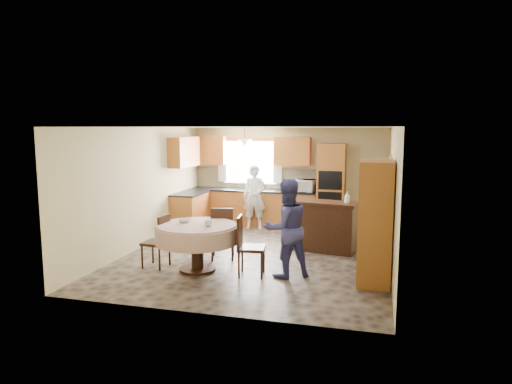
{
  "coord_description": "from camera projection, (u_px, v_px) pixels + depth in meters",
  "views": [
    {
      "loc": [
        2.21,
        -8.48,
        2.48
      ],
      "look_at": [
        -0.12,
        0.3,
        1.21
      ],
      "focal_mm": 32.0,
      "sensor_mm": 36.0,
      "label": 1
    }
  ],
  "objects": [
    {
      "name": "chair_left",
      "position": [
        159.0,
        239.0,
        8.14
      ],
      "size": [
        0.44,
        0.44,
        0.95
      ],
      "rotation": [
        0.0,
        0.0,
        -1.64
      ],
      "color": "#371D0F",
      "rests_on": "floor"
    },
    {
      "name": "chair_right",
      "position": [
        247.0,
        243.0,
        7.68
      ],
      "size": [
        0.5,
        0.5,
        1.02
      ],
      "rotation": [
        0.0,
        0.0,
        1.72
      ],
      "color": "#371D0F",
      "rests_on": "floor"
    },
    {
      "name": "oven_lower",
      "position": [
        330.0,
        201.0,
        10.9
      ],
      "size": [
        0.56,
        0.01,
        0.45
      ],
      "primitive_type": "cube",
      "color": "black",
      "rests_on": "oven_tower"
    },
    {
      "name": "wall_cab_right",
      "position": [
        292.0,
        151.0,
        11.44
      ],
      "size": [
        0.9,
        0.33,
        0.72
      ],
      "primitive_type": "cube",
      "color": "#C06830",
      "rests_on": "wall_back"
    },
    {
      "name": "floor",
      "position": [
        258.0,
        255.0,
        9.03
      ],
      "size": [
        5.0,
        6.0,
        0.01
      ],
      "primitive_type": "cube",
      "color": "#6C5C4B",
      "rests_on": "ground"
    },
    {
      "name": "bottle_sideboard",
      "position": [
        347.0,
        198.0,
        9.04
      ],
      "size": [
        0.12,
        0.12,
        0.29
      ],
      "primitive_type": "imported",
      "rotation": [
        0.0,
        0.0,
        0.11
      ],
      "color": "silver",
      "rests_on": "sideboard"
    },
    {
      "name": "window",
      "position": [
        250.0,
        162.0,
        11.91
      ],
      "size": [
        1.4,
        0.03,
        1.1
      ],
      "primitive_type": "cube",
      "color": "white",
      "rests_on": "wall_back"
    },
    {
      "name": "wall_right",
      "position": [
        392.0,
        197.0,
        8.22
      ],
      "size": [
        0.02,
        6.0,
        2.5
      ],
      "primitive_type": "cube",
      "color": "tan",
      "rests_on": "floor"
    },
    {
      "name": "wall_back",
      "position": [
        288.0,
        176.0,
        11.72
      ],
      "size": [
        5.0,
        0.02,
        2.5
      ],
      "primitive_type": "cube",
      "color": "tan",
      "rests_on": "floor"
    },
    {
      "name": "counter_left",
      "position": [
        190.0,
        193.0,
        11.18
      ],
      "size": [
        0.64,
        1.2,
        0.04
      ],
      "primitive_type": "cube",
      "color": "black",
      "rests_on": "base_cab_left"
    },
    {
      "name": "ceiling",
      "position": [
        258.0,
        127.0,
        8.68
      ],
      "size": [
        5.0,
        6.0,
        0.01
      ],
      "primitive_type": "cube",
      "color": "white",
      "rests_on": "wall_back"
    },
    {
      "name": "wall_cab_side",
      "position": [
        184.0,
        152.0,
        11.08
      ],
      "size": [
        0.33,
        1.2,
        0.72
      ],
      "primitive_type": "cube",
      "color": "#C06830",
      "rests_on": "wall_left"
    },
    {
      "name": "dining_table",
      "position": [
        197.0,
        235.0,
        7.95
      ],
      "size": [
        1.44,
        1.44,
        0.82
      ],
      "color": "#371D0F",
      "rests_on": "floor"
    },
    {
      "name": "person_sink",
      "position": [
        255.0,
        197.0,
        11.29
      ],
      "size": [
        0.63,
        0.47,
        1.58
      ],
      "primitive_type": "imported",
      "rotation": [
        0.0,
        0.0,
        0.16
      ],
      "color": "silver",
      "rests_on": "floor"
    },
    {
      "name": "oven_upper",
      "position": [
        330.0,
        180.0,
        10.83
      ],
      "size": [
        0.56,
        0.01,
        0.45
      ],
      "primitive_type": "cube",
      "color": "black",
      "rests_on": "oven_tower"
    },
    {
      "name": "space_heater",
      "position": [
        373.0,
        249.0,
        8.39
      ],
      "size": [
        0.48,
        0.4,
        0.56
      ],
      "primitive_type": "cube",
      "rotation": [
        0.0,
        0.0,
        -0.33
      ],
      "color": "black",
      "rests_on": "floor"
    },
    {
      "name": "wall_cab_left",
      "position": [
        210.0,
        150.0,
        12.0
      ],
      "size": [
        0.85,
        0.33,
        0.72
      ],
      "primitive_type": "cube",
      "color": "#C06830",
      "rests_on": "wall_back"
    },
    {
      "name": "bowl_table",
      "position": [
        185.0,
        221.0,
        8.09
      ],
      "size": [
        0.23,
        0.23,
        0.07
      ],
      "primitive_type": "imported",
      "rotation": [
        0.0,
        0.0,
        0.09
      ],
      "color": "#B2B2B2",
      "rests_on": "dining_table"
    },
    {
      "name": "microwave",
      "position": [
        304.0,
        186.0,
        11.29
      ],
      "size": [
        0.6,
        0.45,
        0.3
      ],
      "primitive_type": "imported",
      "rotation": [
        0.0,
        0.0,
        -0.16
      ],
      "color": "silver",
      "rests_on": "counter_back"
    },
    {
      "name": "chair_back",
      "position": [
        222.0,
        231.0,
        8.61
      ],
      "size": [
        0.54,
        0.54,
        1.01
      ],
      "rotation": [
        0.0,
        0.0,
        3.41
      ],
      "color": "#371D0F",
      "rests_on": "floor"
    },
    {
      "name": "base_cab_left",
      "position": [
        190.0,
        212.0,
        11.25
      ],
      "size": [
        0.6,
        1.2,
        0.88
      ],
      "primitive_type": "cube",
      "color": "#AA6D2D",
      "rests_on": "floor"
    },
    {
      "name": "cupboard",
      "position": [
        375.0,
        221.0,
        7.37
      ],
      "size": [
        0.52,
        1.03,
        1.97
      ],
      "primitive_type": "cube",
      "color": "#AA6D2D",
      "rests_on": "floor"
    },
    {
      "name": "cup_table",
      "position": [
        208.0,
        224.0,
        7.75
      ],
      "size": [
        0.15,
        0.15,
        0.1
      ],
      "primitive_type": "imported",
      "rotation": [
        0.0,
        0.0,
        0.21
      ],
      "color": "#B2B2B2",
      "rests_on": "dining_table"
    },
    {
      "name": "pendant",
      "position": [
        245.0,
        143.0,
        11.38
      ],
      "size": [
        0.36,
        0.36,
        0.18
      ],
      "primitive_type": "cone",
      "rotation": [
        3.14,
        0.0,
        0.0
      ],
      "color": "beige",
      "rests_on": "ceiling"
    },
    {
      "name": "oven_tower",
      "position": [
        331.0,
        187.0,
        11.16
      ],
      "size": [
        0.66,
        0.62,
        2.12
      ],
      "primitive_type": "cube",
      "color": "#AA6D2D",
      "rests_on": "floor"
    },
    {
      "name": "counter_back",
      "position": [
        253.0,
        190.0,
        11.7
      ],
      "size": [
        3.3,
        0.64,
        0.04
      ],
      "primitive_type": "cube",
      "color": "black",
      "rests_on": "base_cab_back"
    },
    {
      "name": "curtain_left",
      "position": [
        222.0,
        160.0,
        12.05
      ],
      "size": [
        0.22,
        0.02,
        1.15
      ],
      "primitive_type": "cube",
      "color": "white",
      "rests_on": "wall_back"
    },
    {
      "name": "wall_front",
      "position": [
        201.0,
        223.0,
        5.98
      ],
      "size": [
        5.0,
        0.02,
        2.5
      ],
      "primitive_type": "cube",
      "color": "tan",
      "rests_on": "floor"
    },
    {
      "name": "base_cab_back",
      "position": [
        253.0,
        208.0,
        11.77
      ],
      "size": [
        3.3,
        0.6,
        0.88
      ],
      "primitive_type": "cube",
      "color": "#AA6D2D",
      "rests_on": "floor"
    },
    {
      "name": "framed_picture",
      "position": [
        390.0,
        169.0,
        9.06
      ],
      "size": [
        0.06,
        0.61,
        0.51
      ],
      "color": "gold",
      "rests_on": "wall_right"
    },
    {
      "name": "person_dining",
      "position": [
        286.0,
        228.0,
        7.59
      ],
      "size": [
        1.02,
        0.98,
        1.66
      ],
      "primitive_type": "imported",
      "rotation": [
        0.0,
        0.0,
        3.76
      ],
      "color": "#3B3E82",
      "rests_on": "floor"
    },
    {
      "name": "bowl_sideboard",
      "position": [
        314.0,
        203.0,
        9.22
      ],
      "size": [
        0.27,
        0.27,
        0.05
      ],
      "primitive_type": "imported",
      "rotation": [
        0.0,
        0.0,
        0.34
      ],
      "color": "#B2B2B2",
      "rests_on": "sideboard"
    },
    {
      "name": "wall_left",
      "position": [
        142.0,
        188.0,
        9.49
      ],
      "size": [
        0.02,
        6.0,
        2.5
      ],
      "primitive_type": "cube",
      "color": "tan",
      "rests_on": "floor"
    },
    {
      "name": "sideboard",
      "position": [
        324.0,
        228.0,
        9.24
      ],
      "size": [
        1.42,
        0.78,
        0.96
      ],
      "primitive_type": "cube",
      "rotation": [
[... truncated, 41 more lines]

